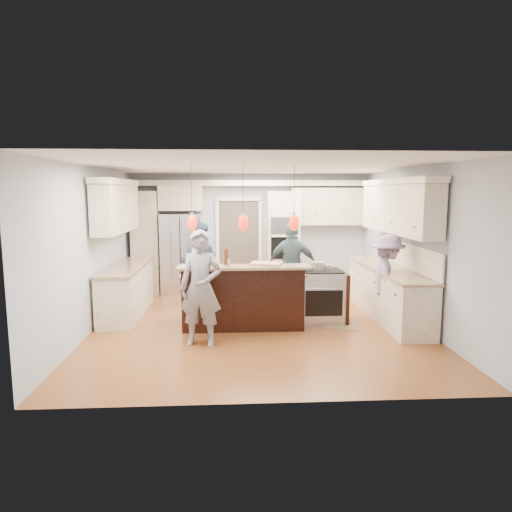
{
  "coord_description": "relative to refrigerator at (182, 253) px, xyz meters",
  "views": [
    {
      "loc": [
        -0.47,
        -7.67,
        2.28
      ],
      "look_at": [
        0.0,
        0.35,
        1.15
      ],
      "focal_mm": 32.0,
      "sensor_mm": 36.0,
      "label": 1
    }
  ],
  "objects": [
    {
      "name": "ground_plane",
      "position": [
        1.55,
        -2.64,
        -0.9
      ],
      "size": [
        6.0,
        6.0,
        0.0
      ],
      "primitive_type": "plane",
      "color": "#9A562A",
      "rests_on": "ground"
    },
    {
      "name": "room_shell",
      "position": [
        1.55,
        -2.64,
        0.92
      ],
      "size": [
        5.54,
        6.04,
        2.72
      ],
      "color": "#B2BCC6",
      "rests_on": "ground"
    },
    {
      "name": "refrigerator",
      "position": [
        0.0,
        0.0,
        0.0
      ],
      "size": [
        0.9,
        0.7,
        1.8
      ],
      "primitive_type": "cube",
      "color": "#B7B7BC",
      "rests_on": "ground"
    },
    {
      "name": "oven_column",
      "position": [
        2.3,
        0.03,
        0.25
      ],
      "size": [
        0.72,
        0.69,
        2.3
      ],
      "color": "#F3E6C5",
      "rests_on": "ground"
    },
    {
      "name": "back_upper_cabinets",
      "position": [
        0.8,
        0.12,
        0.77
      ],
      "size": [
        5.3,
        0.61,
        2.54
      ],
      "color": "#F3E6C5",
      "rests_on": "ground"
    },
    {
      "name": "right_counter_run",
      "position": [
        3.99,
        -2.34,
        0.16
      ],
      "size": [
        0.64,
        3.1,
        2.51
      ],
      "color": "#F3E6C5",
      "rests_on": "ground"
    },
    {
      "name": "left_cabinets",
      "position": [
        -0.89,
        -1.84,
        0.16
      ],
      "size": [
        0.64,
        2.3,
        2.51
      ],
      "color": "#F3E6C5",
      "rests_on": "ground"
    },
    {
      "name": "kitchen_island",
      "position": [
        1.3,
        -2.57,
        -0.42
      ],
      "size": [
        2.1,
        1.46,
        1.12
      ],
      "color": "black",
      "rests_on": "ground"
    },
    {
      "name": "island_range",
      "position": [
        2.71,
        -2.49,
        -0.44
      ],
      "size": [
        0.82,
        0.71,
        0.92
      ],
      "color": "#B7B7BC",
      "rests_on": "ground"
    },
    {
      "name": "pendant_lights",
      "position": [
        1.3,
        -3.15,
        0.9
      ],
      "size": [
        1.75,
        0.15,
        1.03
      ],
      "color": "black",
      "rests_on": "ground"
    },
    {
      "name": "person_bar_end",
      "position": [
        0.65,
        -3.65,
        -0.03
      ],
      "size": [
        0.7,
        0.52,
        1.74
      ],
      "primitive_type": "imported",
      "rotation": [
        0.0,
        0.0,
        -0.18
      ],
      "color": "gray",
      "rests_on": "ground"
    },
    {
      "name": "person_far_left",
      "position": [
        0.45,
        -1.04,
        -0.06
      ],
      "size": [
        0.89,
        0.74,
        1.68
      ],
      "primitive_type": "imported",
      "rotation": [
        0.0,
        0.0,
        3.01
      ],
      "color": "#344566",
      "rests_on": "ground"
    },
    {
      "name": "person_far_right",
      "position": [
        2.31,
        -1.53,
        -0.05
      ],
      "size": [
        1.03,
        0.52,
        1.69
      ],
      "primitive_type": "imported",
      "rotation": [
        0.0,
        0.0,
        3.04
      ],
      "color": "#435A5D",
      "rests_on": "ground"
    },
    {
      "name": "person_range_side",
      "position": [
        3.8,
        -2.72,
        -0.12
      ],
      "size": [
        0.7,
        1.07,
        1.56
      ],
      "primitive_type": "imported",
      "rotation": [
        0.0,
        0.0,
        1.45
      ],
      "color": "#937DA8",
      "rests_on": "ground"
    },
    {
      "name": "floor_rug",
      "position": [
        3.05,
        -2.64,
        -0.89
      ],
      "size": [
        0.86,
        1.03,
        0.01
      ],
      "primitive_type": "cube",
      "rotation": [
        0.0,
        0.0,
        -0.32
      ],
      "color": "#937A50",
      "rests_on": "ground"
    },
    {
      "name": "water_bottle",
      "position": [
        0.53,
        -3.18,
        0.38
      ],
      "size": [
        0.09,
        0.09,
        0.32
      ],
      "primitive_type": "cylinder",
      "rotation": [
        0.0,
        0.0,
        -0.24
      ],
      "color": "silver",
      "rests_on": "kitchen_island"
    },
    {
      "name": "beer_bottle_a",
      "position": [
        0.75,
        -3.17,
        0.33
      ],
      "size": [
        0.07,
        0.07,
        0.23
      ],
      "primitive_type": "cylinder",
      "rotation": [
        0.0,
        0.0,
        -0.21
      ],
      "color": "#41200B",
      "rests_on": "kitchen_island"
    },
    {
      "name": "beer_bottle_b",
      "position": [
        0.83,
        -3.28,
        0.33
      ],
      "size": [
        0.07,
        0.07,
        0.22
      ],
      "primitive_type": "cylinder",
      "rotation": [
        0.0,
        0.0,
        0.38
      ],
      "color": "#41200B",
      "rests_on": "kitchen_island"
    },
    {
      "name": "beer_bottle_c",
      "position": [
        1.02,
        -3.08,
        0.35
      ],
      "size": [
        0.08,
        0.08,
        0.26
      ],
      "primitive_type": "cylinder",
      "rotation": [
        0.0,
        0.0,
        0.36
      ],
      "color": "#41200B",
      "rests_on": "kitchen_island"
    },
    {
      "name": "drink_can",
      "position": [
        1.07,
        -3.22,
        0.28
      ],
      "size": [
        0.08,
        0.08,
        0.11
      ],
      "primitive_type": "cylinder",
      "rotation": [
        0.0,
        0.0,
        0.39
      ],
      "color": "#B7B7BC",
      "rests_on": "kitchen_island"
    },
    {
      "name": "cutting_board",
      "position": [
        1.67,
        -3.11,
        0.24
      ],
      "size": [
        0.55,
        0.46,
        0.04
      ],
      "primitive_type": "cube",
      "rotation": [
        0.0,
        0.0,
        -0.28
      ],
      "color": "tan",
      "rests_on": "kitchen_island"
    },
    {
      "name": "pot_large",
      "position": [
        2.64,
        -2.46,
        0.09
      ],
      "size": [
        0.24,
        0.24,
        0.14
      ],
      "primitive_type": "cylinder",
      "color": "#B7B7BC",
      "rests_on": "island_range"
    },
    {
      "name": "pot_small",
      "position": [
        2.81,
        -2.46,
        0.07
      ],
      "size": [
        0.19,
        0.19,
        0.1
      ],
      "primitive_type": "cylinder",
      "color": "#B7B7BC",
      "rests_on": "island_range"
    }
  ]
}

